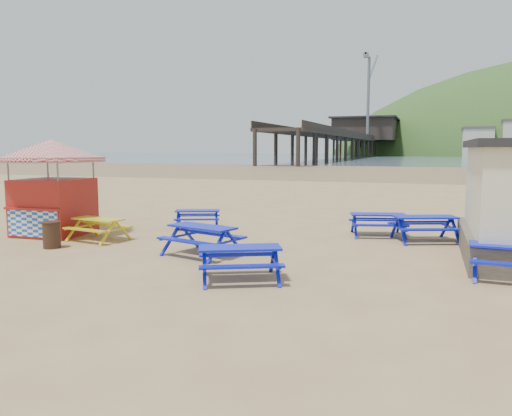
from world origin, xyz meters
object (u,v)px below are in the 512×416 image
at_px(picnic_table_blue_b, 378,225).
at_px(ice_cream_kiosk, 52,175).
at_px(litter_bin, 52,235).
at_px(picnic_table_blue_a, 198,219).
at_px(picnic_table_yellow, 98,229).

height_order(picnic_table_blue_b, ice_cream_kiosk, ice_cream_kiosk).
bearing_deg(litter_bin, picnic_table_blue_a, 62.50).
height_order(picnic_table_blue_b, litter_bin, litter_bin).
bearing_deg(picnic_table_blue_a, picnic_table_blue_b, -17.50).
height_order(picnic_table_blue_a, ice_cream_kiosk, ice_cream_kiosk).
bearing_deg(picnic_table_blue_a, ice_cream_kiosk, -167.68).
xyz_separation_m(picnic_table_blue_a, picnic_table_yellow, (-1.92, -3.26, 0.02)).
height_order(picnic_table_yellow, ice_cream_kiosk, ice_cream_kiosk).
distance_m(picnic_table_blue_a, picnic_table_blue_b, 6.44).
bearing_deg(litter_bin, picnic_table_blue_b, 30.66).
bearing_deg(picnic_table_blue_b, ice_cream_kiosk, -176.41).
bearing_deg(picnic_table_blue_b, litter_bin, -163.36).
bearing_deg(picnic_table_yellow, litter_bin, -99.97).
height_order(ice_cream_kiosk, litter_bin, ice_cream_kiosk).
bearing_deg(ice_cream_kiosk, picnic_table_yellow, -15.49).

